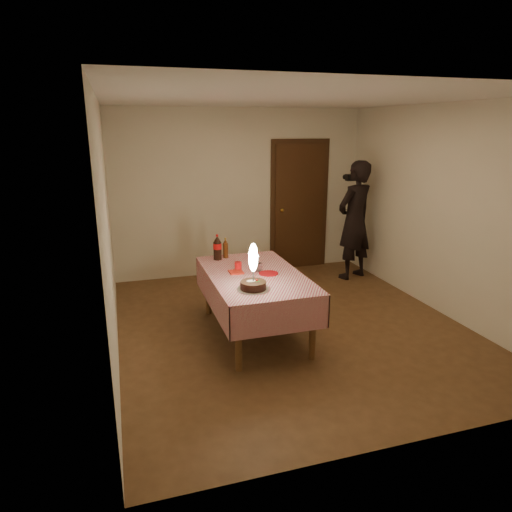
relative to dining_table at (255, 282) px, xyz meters
name	(u,v)px	position (x,y,z in m)	size (l,w,h in m)	color
ground	(291,325)	(0.48, 0.08, -0.63)	(4.00, 4.50, 0.01)	brown
room_shell	(294,187)	(0.51, 0.16, 1.02)	(4.04, 4.54, 2.62)	silver
dining_table	(255,282)	(0.00, 0.00, 0.00)	(1.02, 1.72, 0.73)	brown
birthday_cake	(253,278)	(-0.16, -0.49, 0.22)	(0.33, 0.33, 0.48)	white
red_plate	(269,273)	(0.15, -0.05, 0.10)	(0.22, 0.22, 0.01)	#BA0C15
red_cup	(238,266)	(-0.15, 0.17, 0.15)	(0.08, 0.08, 0.10)	red
clear_cup	(259,267)	(0.08, 0.09, 0.14)	(0.07, 0.07, 0.09)	white
napkin_stack	(236,272)	(-0.19, 0.08, 0.11)	(0.15, 0.15, 0.02)	red
cola_bottle	(217,248)	(-0.27, 0.67, 0.25)	(0.10, 0.10, 0.32)	black
amber_bottle_left	(226,248)	(-0.16, 0.72, 0.22)	(0.06, 0.06, 0.25)	#50270D
photographer	(354,220)	(2.08, 1.52, 0.28)	(0.78, 0.65, 1.83)	black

